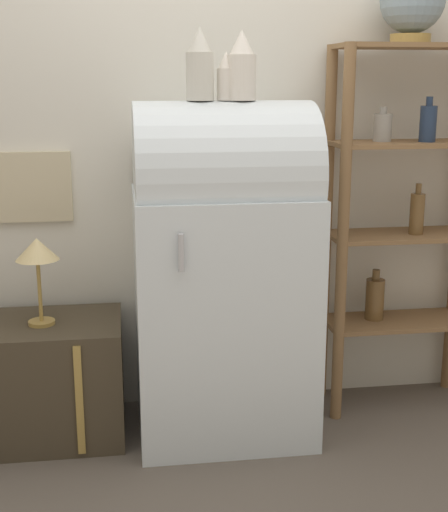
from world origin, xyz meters
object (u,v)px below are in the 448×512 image
at_px(refrigerator, 223,268).
at_px(vase_right, 242,68).
at_px(suitcase_trunk, 32,380).
at_px(desk_lamp, 37,255).
at_px(vase_left, 200,66).
at_px(globe, 413,2).
at_px(vase_center, 226,78).

bearing_deg(refrigerator, vase_right, -9.50).
bearing_deg(suitcase_trunk, desk_lamp, -21.60).
height_order(vase_left, desk_lamp, vase_left).
relative_size(globe, vase_left, 1.11).
bearing_deg(refrigerator, globe, 9.84).
bearing_deg(vase_left, globe, 9.61).
distance_m(suitcase_trunk, vase_right, 1.57).
height_order(refrigerator, vase_right, vase_right).
bearing_deg(vase_center, globe, 10.41).
height_order(globe, vase_left, globe).
distance_m(refrigerator, suitcase_trunk, 0.95).
height_order(suitcase_trunk, globe, globe).
bearing_deg(vase_center, desk_lamp, 178.72).
relative_size(vase_left, vase_center, 1.49).
bearing_deg(refrigerator, vase_left, -172.48).
bearing_deg(vase_right, desk_lamp, 178.42).
distance_m(vase_left, desk_lamp, 1.00).
bearing_deg(globe, refrigerator, -170.16).
height_order(globe, desk_lamp, globe).
distance_m(globe, desk_lamp, 1.89).
bearing_deg(globe, vase_left, -170.39).
bearing_deg(suitcase_trunk, refrigerator, -2.41).
xyz_separation_m(globe, vase_right, (-0.75, -0.16, -0.27)).
height_order(refrigerator, vase_left, vase_left).
distance_m(refrigerator, desk_lamp, 0.77).
xyz_separation_m(suitcase_trunk, vase_left, (0.73, -0.05, 1.30)).
bearing_deg(vase_right, globe, 11.66).
relative_size(suitcase_trunk, vase_center, 4.06).
xyz_separation_m(suitcase_trunk, desk_lamp, (0.06, -0.02, 0.56)).
bearing_deg(desk_lamp, vase_left, -1.99).
xyz_separation_m(vase_left, vase_right, (0.17, 0.00, -0.01)).
bearing_deg(vase_right, suitcase_trunk, 177.00).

